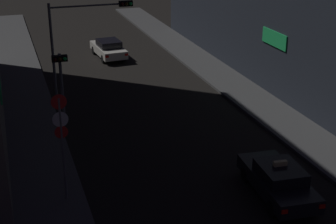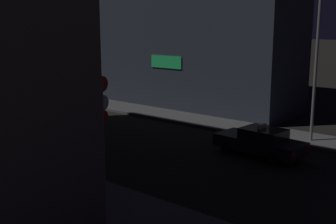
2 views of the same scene
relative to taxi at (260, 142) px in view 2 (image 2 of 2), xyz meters
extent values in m
cube|color=#4C4C4C|center=(4.18, 14.55, -0.65)|extent=(2.82, 53.51, 0.16)
cube|color=#26CC66|center=(5.54, 10.64, 2.92)|extent=(0.08, 2.80, 0.90)
cube|color=black|center=(0.00, 0.05, -0.12)|extent=(2.15, 4.53, 0.60)
cube|color=black|center=(-0.01, -0.15, 0.43)|extent=(1.74, 2.10, 0.50)
cube|color=red|center=(-0.92, -2.10, -0.02)|extent=(0.24, 0.08, 0.16)
cube|color=red|center=(0.57, -2.23, -0.02)|extent=(0.24, 0.08, 0.16)
cylinder|color=black|center=(-0.68, 1.47, -0.42)|extent=(0.27, 0.66, 0.64)
cylinder|color=black|center=(0.91, 1.34, -0.42)|extent=(0.27, 0.66, 0.64)
cylinder|color=black|center=(-0.90, -1.25, -0.42)|extent=(0.27, 0.66, 0.64)
cylinder|color=black|center=(0.69, -1.38, -0.42)|extent=(0.27, 0.66, 0.64)
cube|color=#F4E08C|center=(0.00, -0.05, 0.78)|extent=(0.57, 0.22, 0.20)
cube|color=red|center=(-1.21, 20.28, -0.02)|extent=(0.24, 0.08, 0.16)
cylinder|color=black|center=(-1.22, 21.14, -0.42)|extent=(0.27, 0.65, 0.64)
cylinder|color=slate|center=(-5.00, 13.49, 4.99)|extent=(4.41, 0.10, 0.10)
cube|color=black|center=(-2.80, 13.49, 4.99)|extent=(0.80, 0.28, 0.32)
sphere|color=#3F0C0C|center=(-3.05, 13.31, 4.99)|extent=(0.20, 0.20, 0.20)
sphere|color=#3F2D0C|center=(-2.80, 13.31, 4.99)|extent=(0.20, 0.20, 0.20)
sphere|color=#19E54C|center=(-2.55, 13.31, 4.99)|extent=(0.20, 0.20, 0.20)
cylinder|color=slate|center=(-7.21, 10.09, 1.25)|extent=(0.16, 0.16, 3.98)
cube|color=black|center=(-7.21, 10.09, 2.99)|extent=(0.80, 0.28, 0.32)
sphere|color=#3F0C0C|center=(-7.46, 9.91, 2.99)|extent=(0.20, 0.20, 0.20)
sphere|color=#3F2D0C|center=(-7.21, 9.91, 2.99)|extent=(0.20, 0.20, 0.20)
sphere|color=#19E54C|center=(-6.96, 9.91, 2.99)|extent=(0.20, 0.20, 0.20)
cylinder|color=slate|center=(-8.19, 2.27, 1.56)|extent=(0.10, 0.10, 4.27)
cylinder|color=red|center=(-8.19, 2.25, 3.55)|extent=(0.59, 0.03, 0.59)
cylinder|color=white|center=(-8.19, 2.25, 2.84)|extent=(0.60, 0.03, 0.60)
cylinder|color=red|center=(-8.19, 2.25, 2.32)|extent=(0.51, 0.03, 0.51)
cylinder|color=slate|center=(3.88, -1.03, 3.68)|extent=(0.16, 0.16, 8.49)
camera|label=1|loc=(-9.94, -15.82, 10.27)|focal=54.83mm
camera|label=2|loc=(-18.70, -9.56, 5.75)|focal=46.30mm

